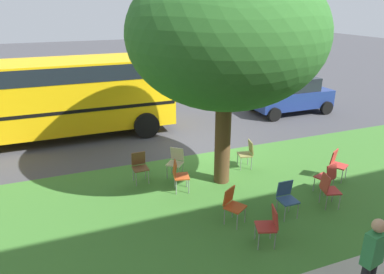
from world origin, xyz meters
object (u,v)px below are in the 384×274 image
chair_4 (327,176)px  chair_0 (233,203)px  chair_3 (140,165)px  chair_5 (287,196)px  chair_1 (337,163)px  chair_8 (269,224)px  chair_7 (176,160)px  pedestrian_0 (371,260)px  parked_car (291,95)px  school_bus (27,94)px  chair_6 (247,152)px  chair_9 (179,174)px  chair_2 (328,188)px  street_tree (226,36)px

chair_4 → chair_0: bearing=6.2°
chair_3 → chair_5: (-2.86, 2.98, 0.00)m
chair_1 → chair_8: bearing=28.4°
chair_7 → pedestrian_0: 5.88m
parked_car → school_bus: bearing=-2.5°
chair_5 → chair_8: size_ratio=1.00×
chair_3 → chair_6: (-3.31, 0.29, 0.00)m
chair_6 → school_bus: size_ratio=0.08×
chair_6 → pedestrian_0: (0.82, 5.47, 0.41)m
chair_9 → pedestrian_0: (-1.64, 4.83, 0.41)m
pedestrian_0 → parked_car: bearing=-119.6°
chair_6 → chair_3: bearing=-5.1°
chair_5 → pedestrian_0: (0.37, 2.78, 0.41)m
chair_9 → pedestrian_0: bearing=108.8°
chair_2 → chair_3: 5.07m
chair_6 → chair_9: bearing=14.6°
parked_car → chair_1: bearing=65.2°
chair_0 → pedestrian_0: 3.15m
school_bus → pedestrian_0: (-5.41, 10.45, -0.83)m
chair_4 → chair_2: bearing=51.3°
chair_1 → chair_4: bearing=34.0°
chair_2 → chair_7: same height
chair_9 → chair_5: bearing=134.4°
chair_4 → parked_car: parked_car is taller
street_tree → chair_0: size_ratio=6.75×
chair_2 → parked_car: parked_car is taller
street_tree → chair_1: size_ratio=6.75×
chair_1 → chair_2: bearing=41.2°
street_tree → chair_1: 4.86m
parked_car → pedestrian_0: size_ratio=2.19×
chair_4 → chair_1: bearing=-146.0°
chair_4 → chair_6: same height
chair_2 → chair_9: size_ratio=1.00×
chair_4 → pedestrian_0: pedestrian_0 is taller
chair_1 → school_bus: bearing=-38.6°
chair_5 → school_bus: size_ratio=0.08×
chair_2 → chair_3: (4.06, -3.03, 0.00)m
chair_0 → chair_2: bearing=174.8°
chair_3 → chair_5: bearing=133.7°
chair_2 → pedestrian_0: size_ratio=0.52×
chair_7 → parked_car: 8.29m
chair_1 → chair_4: size_ratio=1.00×
chair_8 → chair_2: bearing=-160.9°
street_tree → chair_0: (0.68, 1.97, -3.54)m
chair_1 → chair_8: same height
pedestrian_0 → chair_4: bearing=-121.5°
chair_6 → chair_7: same height
chair_1 → chair_6: same height
chair_1 → chair_4: (0.83, 0.56, 0.00)m
chair_2 → chair_9: bearing=-33.1°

